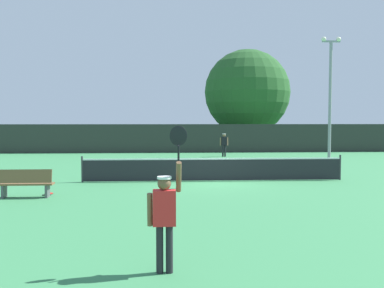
{
  "coord_description": "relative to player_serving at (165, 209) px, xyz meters",
  "views": [
    {
      "loc": [
        -1.96,
        -17.61,
        2.54
      ],
      "look_at": [
        -0.6,
        5.02,
        1.28
      ],
      "focal_mm": 39.75,
      "sensor_mm": 36.0,
      "label": 1
    }
  ],
  "objects": [
    {
      "name": "spare_racket",
      "position": [
        -4.04,
        7.79,
        -1.05
      ],
      "size": [
        0.28,
        0.52,
        0.04
      ],
      "color": "black",
      "rests_on": "ground"
    },
    {
      "name": "tennis_ball",
      "position": [
        -0.1,
        11.57,
        -1.04
      ],
      "size": [
        0.07,
        0.07,
        0.07
      ],
      "primitive_type": "sphere",
      "color": "#CCE033",
      "rests_on": "ground"
    },
    {
      "name": "large_tree",
      "position": [
        7.29,
        31.07,
        3.99
      ],
      "size": [
        7.66,
        7.66,
        8.89
      ],
      "color": "brown",
      "rests_on": "ground"
    },
    {
      "name": "parked_car_near",
      "position": [
        3.58,
        35.37,
        -0.29
      ],
      "size": [
        2.38,
        4.4,
        1.69
      ],
      "rotation": [
        0.0,
        0.0,
        0.12
      ],
      "color": "black",
      "rests_on": "ground"
    },
    {
      "name": "perimeter_fence",
      "position": [
        1.99,
        26.46,
        0.05
      ],
      "size": [
        39.01,
        0.12,
        2.24
      ],
      "primitive_type": "cube",
      "color": "#2D332D",
      "rests_on": "ground"
    },
    {
      "name": "ground_plane",
      "position": [
        1.99,
        10.63,
        -1.07
      ],
      "size": [
        120.0,
        120.0,
        0.0
      ],
      "primitive_type": "plane",
      "color": "#387F4C"
    },
    {
      "name": "light_pole",
      "position": [
        9.86,
        18.09,
        3.24
      ],
      "size": [
        1.18,
        0.28,
        7.52
      ],
      "color": "gray",
      "rests_on": "ground"
    },
    {
      "name": "player_serving",
      "position": [
        0.0,
        0.0,
        0.0
      ],
      "size": [
        0.68,
        0.39,
        2.46
      ],
      "color": "red",
      "rests_on": "ground"
    },
    {
      "name": "player_receiving",
      "position": [
        4.04,
        22.45,
        -0.09
      ],
      "size": [
        0.57,
        0.24,
        1.61
      ],
      "rotation": [
        0.0,
        0.0,
        3.14
      ],
      "color": "black",
      "rests_on": "ground"
    },
    {
      "name": "courtside_bench",
      "position": [
        -4.61,
        7.14,
        -0.59
      ],
      "size": [
        1.8,
        0.44,
        0.95
      ],
      "color": "brown",
      "rests_on": "ground"
    },
    {
      "name": "tennis_net",
      "position": [
        1.99,
        10.63,
        -0.56
      ],
      "size": [
        10.94,
        0.08,
        1.07
      ],
      "color": "#232328",
      "rests_on": "ground"
    }
  ]
}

